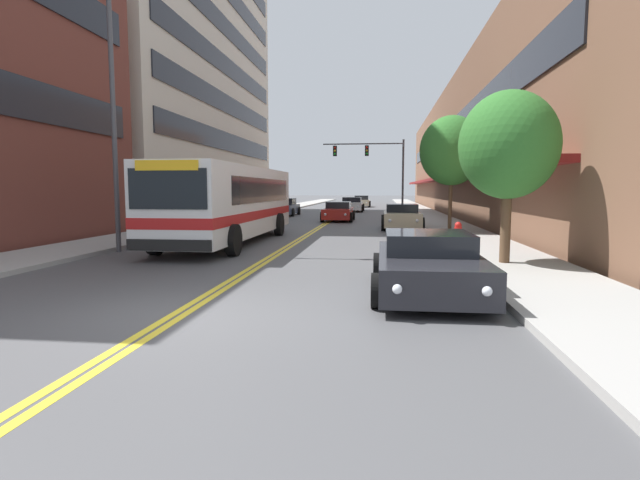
% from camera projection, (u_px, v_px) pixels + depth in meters
% --- Properties ---
extents(ground_plane, '(240.00, 240.00, 0.00)m').
position_uv_depth(ground_plane, '(344.00, 212.00, 44.75)').
color(ground_plane, '#4C4C4F').
extents(sidewalk_left, '(2.81, 106.00, 0.13)m').
position_uv_depth(sidewalk_left, '(268.00, 211.00, 45.58)').
color(sidewalk_left, '#9E9B96').
rests_on(sidewalk_left, ground_plane).
extents(sidewalk_right, '(2.81, 106.00, 0.13)m').
position_uv_depth(sidewalk_right, '(422.00, 212.00, 43.91)').
color(sidewalk_right, '#9E9B96').
rests_on(sidewalk_right, ground_plane).
extents(centre_line, '(0.34, 106.00, 0.01)m').
position_uv_depth(centre_line, '(344.00, 212.00, 44.75)').
color(centre_line, yellow).
rests_on(centre_line, ground_plane).
extents(office_tower_left, '(12.08, 28.23, 25.73)m').
position_uv_depth(office_tower_left, '(152.00, 50.00, 38.82)').
color(office_tower_left, beige).
rests_on(office_tower_left, ground_plane).
extents(storefront_row_right, '(9.10, 68.00, 10.54)m').
position_uv_depth(storefront_row_right, '(490.00, 152.00, 42.70)').
color(storefront_row_right, brown).
rests_on(storefront_row_right, ground_plane).
extents(city_bus, '(2.85, 11.46, 2.90)m').
position_uv_depth(city_bus, '(231.00, 200.00, 19.40)').
color(city_bus, silver).
rests_on(city_bus, ground_plane).
extents(car_dark_grey_parked_left_near, '(2.14, 4.82, 1.25)m').
position_uv_depth(car_dark_grey_parked_left_near, '(256.00, 213.00, 30.41)').
color(car_dark_grey_parked_left_near, '#38383D').
rests_on(car_dark_grey_parked_left_near, ground_plane).
extents(car_slate_blue_parked_left_mid, '(2.00, 4.66, 1.36)m').
position_uv_depth(car_slate_blue_parked_left_mid, '(285.00, 207.00, 39.49)').
color(car_slate_blue_parked_left_mid, '#475675').
rests_on(car_slate_blue_parked_left_mid, ground_plane).
extents(car_charcoal_parked_right_foreground, '(2.21, 4.61, 1.21)m').
position_uv_depth(car_charcoal_parked_right_foreground, '(428.00, 264.00, 9.96)').
color(car_charcoal_parked_right_foreground, '#232328').
rests_on(car_charcoal_parked_right_foreground, ground_plane).
extents(car_beige_parked_right_mid, '(2.12, 4.21, 1.30)m').
position_uv_depth(car_beige_parked_right_mid, '(402.00, 217.00, 26.02)').
color(car_beige_parked_right_mid, '#BCAD89').
rests_on(car_beige_parked_right_mid, ground_plane).
extents(car_white_moving_lead, '(2.21, 4.70, 1.33)m').
position_uv_depth(car_white_moving_lead, '(352.00, 205.00, 46.43)').
color(car_white_moving_lead, white).
rests_on(car_white_moving_lead, ground_plane).
extents(car_champagne_moving_second, '(2.08, 4.38, 1.33)m').
position_uv_depth(car_champagne_moving_second, '(362.00, 202.00, 58.26)').
color(car_champagne_moving_second, beige).
rests_on(car_champagne_moving_second, ground_plane).
extents(car_red_moving_third, '(2.03, 4.42, 1.25)m').
position_uv_depth(car_red_moving_third, '(338.00, 212.00, 32.62)').
color(car_red_moving_third, maroon).
rests_on(car_red_moving_third, ground_plane).
extents(traffic_signal_mast, '(7.17, 0.38, 6.41)m').
position_uv_depth(traffic_signal_mast, '(375.00, 160.00, 44.03)').
color(traffic_signal_mast, '#47474C').
rests_on(traffic_signal_mast, ground_plane).
extents(street_lamp_left_near, '(2.47, 0.28, 9.21)m').
position_uv_depth(street_lamp_left_near, '(121.00, 85.00, 15.94)').
color(street_lamp_left_near, '#47474C').
rests_on(street_lamp_left_near, ground_plane).
extents(street_tree_right_near, '(2.55, 2.55, 4.49)m').
position_uv_depth(street_tree_right_near, '(509.00, 146.00, 12.96)').
color(street_tree_right_near, brown).
rests_on(street_tree_right_near, sidewalk_right).
extents(street_tree_right_mid, '(2.91, 2.91, 5.32)m').
position_uv_depth(street_tree_right_mid, '(452.00, 151.00, 22.98)').
color(street_tree_right_mid, brown).
rests_on(street_tree_right_mid, sidewalk_right).
extents(fire_hydrant, '(0.34, 0.26, 0.83)m').
position_uv_depth(fire_hydrant, '(458.00, 234.00, 17.09)').
color(fire_hydrant, red).
rests_on(fire_hydrant, sidewalk_right).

